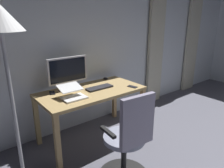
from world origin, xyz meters
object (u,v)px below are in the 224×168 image
at_px(desk, 91,96).
at_px(laptop, 73,94).
at_px(floor_lamp, 3,42).
at_px(computer_keyboard, 100,88).
at_px(computer_mouse, 106,78).
at_px(computer_monitor, 68,71).
at_px(cell_phone_face_up, 52,93).
at_px(office_chair, 128,144).
at_px(cell_phone_by_monitor, 132,87).

relative_size(desk, laptop, 4.68).
bearing_deg(desk, floor_lamp, 29.47).
distance_m(computer_keyboard, computer_mouse, 0.45).
bearing_deg(computer_monitor, floor_lamp, 43.92).
distance_m(computer_mouse, floor_lamp, 2.03).
bearing_deg(floor_lamp, cell_phone_face_up, -127.57).
height_order(office_chair, cell_phone_by_monitor, office_chair).
bearing_deg(floor_lamp, computer_mouse, -149.83).
xyz_separation_m(desk, floor_lamp, (1.15, 0.65, 0.90)).
bearing_deg(laptop, cell_phone_face_up, -66.61).
bearing_deg(cell_phone_face_up, computer_monitor, -156.19).
height_order(office_chair, floor_lamp, floor_lamp).
relative_size(office_chair, cell_phone_face_up, 7.32).
height_order(computer_monitor, computer_mouse, computer_monitor).
bearing_deg(office_chair, cell_phone_face_up, 107.80).
height_order(office_chair, cell_phone_face_up, office_chair).
height_order(cell_phone_by_monitor, cell_phone_face_up, same).
bearing_deg(cell_phone_by_monitor, laptop, -23.94).
bearing_deg(cell_phone_face_up, laptop, 130.60).
distance_m(computer_keyboard, cell_phone_face_up, 0.65).
distance_m(desk, laptop, 0.38).
bearing_deg(floor_lamp, computer_keyboard, -153.47).
height_order(computer_monitor, computer_keyboard, computer_monitor).
bearing_deg(computer_monitor, cell_phone_face_up, 6.59).
xyz_separation_m(computer_monitor, cell_phone_face_up, (0.27, 0.03, -0.25)).
height_order(computer_keyboard, floor_lamp, floor_lamp).
distance_m(computer_monitor, cell_phone_by_monitor, 0.95).
bearing_deg(office_chair, floor_lamp, 165.51).
relative_size(desk, office_chair, 1.38).
xyz_separation_m(laptop, floor_lamp, (0.81, 0.56, 0.75)).
bearing_deg(cell_phone_face_up, computer_mouse, -158.80).
distance_m(computer_monitor, computer_keyboard, 0.50).
distance_m(laptop, floor_lamp, 1.24).
bearing_deg(office_chair, computer_mouse, 67.32).
xyz_separation_m(desk, computer_mouse, (-0.47, -0.29, 0.11)).
bearing_deg(computer_mouse, office_chair, 62.32).
relative_size(cell_phone_by_monitor, floor_lamp, 0.08).
bearing_deg(computer_keyboard, laptop, 10.24).
distance_m(computer_mouse, cell_phone_face_up, 0.95).
height_order(laptop, cell_phone_face_up, laptop).
relative_size(desk, floor_lamp, 0.79).
bearing_deg(computer_monitor, desk, 128.95).
xyz_separation_m(computer_keyboard, cell_phone_by_monitor, (-0.41, 0.25, -0.01)).
xyz_separation_m(office_chair, computer_mouse, (-0.67, -1.27, 0.28)).
distance_m(desk, cell_phone_face_up, 0.53).
bearing_deg(computer_mouse, laptop, 25.50).
bearing_deg(cell_phone_face_up, computer_keyboard, 176.32).
bearing_deg(cell_phone_by_monitor, computer_keyboard, -44.53).
bearing_deg(cell_phone_by_monitor, computer_monitor, -47.69).
bearing_deg(office_chair, cell_phone_by_monitor, 49.29).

